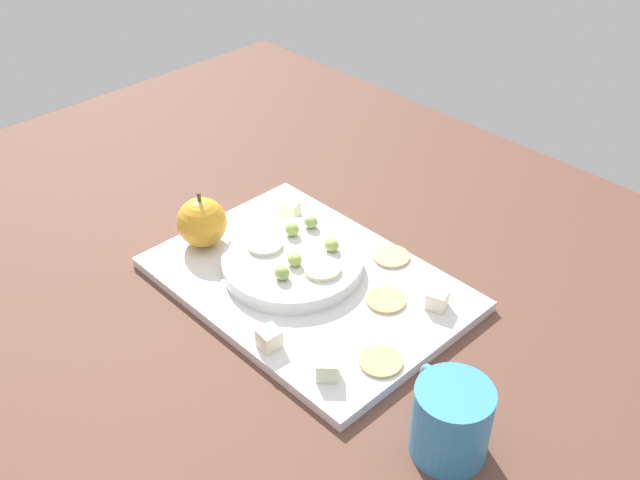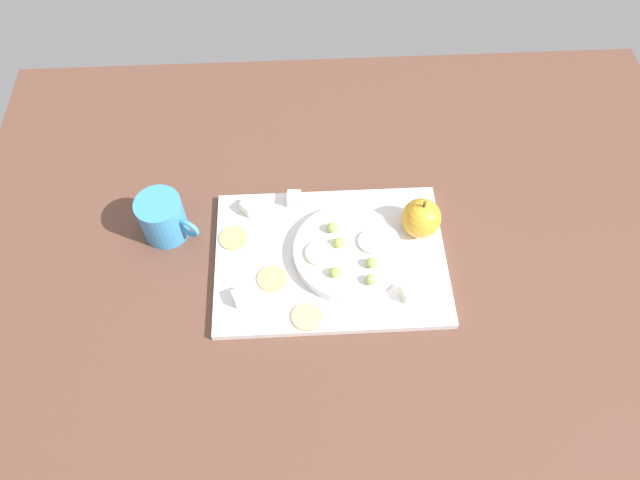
# 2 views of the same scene
# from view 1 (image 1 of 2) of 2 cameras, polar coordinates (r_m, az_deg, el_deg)

# --- Properties ---
(table) EXTENTS (1.29, 0.99, 0.03)m
(table) POSITION_cam_1_polar(r_m,az_deg,el_deg) (0.95, -1.74, -3.49)
(table) COLOR brown
(table) RESTS_ON ground
(platter) EXTENTS (0.38, 0.26, 0.01)m
(platter) POSITION_cam_1_polar(r_m,az_deg,el_deg) (0.92, -0.96, -3.36)
(platter) COLOR silver
(platter) RESTS_ON table
(serving_dish) EXTENTS (0.18, 0.18, 0.02)m
(serving_dish) POSITION_cam_1_polar(r_m,az_deg,el_deg) (0.93, -2.14, -1.80)
(serving_dish) COLOR silver
(serving_dish) RESTS_ON platter
(apple_whole) EXTENTS (0.07, 0.07, 0.07)m
(apple_whole) POSITION_cam_1_polar(r_m,az_deg,el_deg) (0.97, -9.07, 1.36)
(apple_whole) COLOR gold
(apple_whole) RESTS_ON platter
(apple_stem) EXTENTS (0.01, 0.01, 0.01)m
(apple_stem) POSITION_cam_1_polar(r_m,az_deg,el_deg) (0.95, -9.28, 3.29)
(apple_stem) COLOR brown
(apple_stem) RESTS_ON apple_whole
(cheese_cube_0) EXTENTS (0.03, 0.03, 0.02)m
(cheese_cube_0) POSITION_cam_1_polar(r_m,az_deg,el_deg) (0.79, 0.54, -9.82)
(cheese_cube_0) COLOR #EDEEBF
(cheese_cube_0) RESTS_ON platter
(cheese_cube_1) EXTENTS (0.03, 0.03, 0.02)m
(cheese_cube_1) POSITION_cam_1_polar(r_m,az_deg,el_deg) (0.82, -3.93, -7.56)
(cheese_cube_1) COLOR #EFE9C8
(cheese_cube_1) RESTS_ON platter
(cheese_cube_2) EXTENTS (0.03, 0.03, 0.02)m
(cheese_cube_2) POSITION_cam_1_polar(r_m,az_deg,el_deg) (1.02, -2.28, 2.37)
(cheese_cube_2) COLOR #F0EFBE
(cheese_cube_2) RESTS_ON platter
(cheese_cube_3) EXTENTS (0.03, 0.03, 0.02)m
(cheese_cube_3) POSITION_cam_1_polar(r_m,az_deg,el_deg) (0.88, 9.00, -4.54)
(cheese_cube_3) COLOR #F9EDC3
(cheese_cube_3) RESTS_ON platter
(cracker_0) EXTENTS (0.05, 0.05, 0.00)m
(cracker_0) POSITION_cam_1_polar(r_m,az_deg,el_deg) (0.89, 5.08, -4.63)
(cracker_0) COLOR tan
(cracker_0) RESTS_ON platter
(cracker_1) EXTENTS (0.05, 0.05, 0.00)m
(cracker_1) POSITION_cam_1_polar(r_m,az_deg,el_deg) (0.95, 5.49, -1.28)
(cracker_1) COLOR tan
(cracker_1) RESTS_ON platter
(cracker_2) EXTENTS (0.05, 0.05, 0.00)m
(cracker_2) POSITION_cam_1_polar(r_m,az_deg,el_deg) (0.81, 4.69, -9.31)
(cracker_2) COLOR tan
(cracker_2) RESTS_ON platter
(grape_0) EXTENTS (0.02, 0.02, 0.02)m
(grape_0) POSITION_cam_1_polar(r_m,az_deg,el_deg) (0.95, -2.17, 0.83)
(grape_0) COLOR #9BC253
(grape_0) RESTS_ON serving_dish
(grape_1) EXTENTS (0.02, 0.02, 0.02)m
(grape_1) POSITION_cam_1_polar(r_m,az_deg,el_deg) (0.93, 0.90, -0.39)
(grape_1) COLOR #9CB350
(grape_1) RESTS_ON serving_dish
(grape_2) EXTENTS (0.02, 0.02, 0.02)m
(grape_2) POSITION_cam_1_polar(r_m,az_deg,el_deg) (0.88, -2.94, -2.54)
(grape_2) COLOR #94B055
(grape_2) RESTS_ON serving_dish
(grape_3) EXTENTS (0.02, 0.02, 0.02)m
(grape_3) POSITION_cam_1_polar(r_m,az_deg,el_deg) (0.90, -1.96, -1.52)
(grape_3) COLOR #A0B853
(grape_3) RESTS_ON serving_dish
(grape_4) EXTENTS (0.02, 0.02, 0.02)m
(grape_4) POSITION_cam_1_polar(r_m,az_deg,el_deg) (0.97, -0.71, 1.41)
(grape_4) COLOR #96B960
(grape_4) RESTS_ON serving_dish
(apple_slice_0) EXTENTS (0.05, 0.05, 0.01)m
(apple_slice_0) POSITION_cam_1_polar(r_m,az_deg,el_deg) (0.90, 0.30, -2.17)
(apple_slice_0) COLOR #F1EAA9
(apple_slice_0) RESTS_ON serving_dish
(apple_slice_1) EXTENTS (0.05, 0.05, 0.01)m
(apple_slice_1) POSITION_cam_1_polar(r_m,az_deg,el_deg) (0.94, -4.27, -0.36)
(apple_slice_1) COLOR beige
(apple_slice_1) RESTS_ON serving_dish
(cup) EXTENTS (0.10, 0.08, 0.08)m
(cup) POSITION_cam_1_polar(r_m,az_deg,el_deg) (0.73, 10.00, -13.49)
(cup) COLOR #398AC5
(cup) RESTS_ON table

